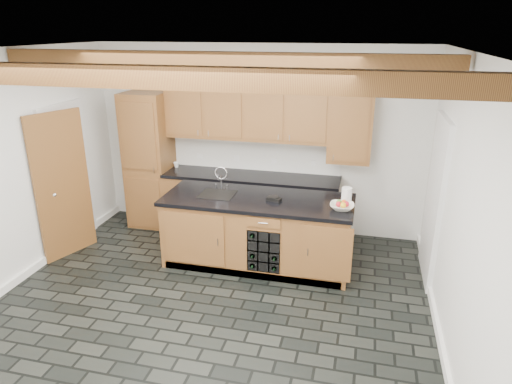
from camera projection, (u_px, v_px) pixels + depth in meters
ground at (205, 314)px, 5.09m from camera, size 5.00×5.00×0.00m
room_shell at (208, 169)px, 5.07m from camera, size 5.01×5.00×5.00m
back_cabinetry at (229, 170)px, 6.88m from camera, size 3.65×0.62×2.20m
island at (258, 231)px, 6.03m from camera, size 2.48×0.96×0.93m
faucet at (218, 191)px, 6.03m from camera, size 0.45×0.40×0.34m
kitchen_scale at (274, 199)px, 5.79m from camera, size 0.21×0.15×0.06m
fruit_bowl at (342, 207)px, 5.51m from camera, size 0.30×0.30×0.07m
fruit_cluster at (342, 204)px, 5.50m from camera, size 0.16×0.17×0.07m
paper_towel at (347, 196)px, 5.63m from camera, size 0.13×0.13×0.22m
mug at (176, 165)px, 7.16m from camera, size 0.10×0.10×0.08m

